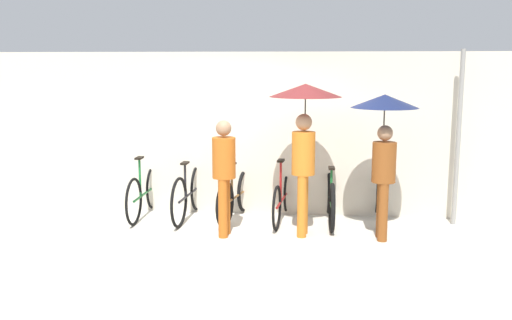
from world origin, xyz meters
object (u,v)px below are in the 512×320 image
object	(u,v)px
parked_bicycle_5	(379,196)
pedestrian_trailing	(384,129)
parked_bicycle_3	(283,197)
parked_bicycle_1	(189,193)
pedestrian_leading	(224,169)
parked_bicycle_2	(236,196)
parked_bicycle_4	(330,198)
pedestrian_center	(305,117)
parked_bicycle_0	(144,192)

from	to	relation	value
parked_bicycle_5	pedestrian_trailing	distance (m)	1.35
parked_bicycle_3	pedestrian_trailing	distance (m)	1.95
parked_bicycle_1	pedestrian_leading	bearing A→B (deg)	-137.08
parked_bicycle_3	parked_bicycle_5	world-z (taller)	parked_bicycle_3
parked_bicycle_2	parked_bicycle_4	xyz separation A→B (m)	(1.44, -0.02, 0.00)
pedestrian_leading	pedestrian_center	bearing A→B (deg)	14.25
parked_bicycle_1	parked_bicycle_2	xyz separation A→B (m)	(0.72, 0.03, -0.03)
pedestrian_trailing	parked_bicycle_3	bearing A→B (deg)	151.54
parked_bicycle_3	parked_bicycle_0	bearing A→B (deg)	95.07
parked_bicycle_1	pedestrian_leading	world-z (taller)	pedestrian_leading
pedestrian_center	pedestrian_trailing	bearing A→B (deg)	1.98
parked_bicycle_1	parked_bicycle_3	world-z (taller)	parked_bicycle_3
parked_bicycle_2	parked_bicycle_3	size ratio (longest dim) A/B	0.95
parked_bicycle_1	parked_bicycle_5	distance (m)	2.89
pedestrian_trailing	parked_bicycle_2	bearing A→B (deg)	159.90
parked_bicycle_1	parked_bicycle_4	bearing A→B (deg)	-86.39
parked_bicycle_2	parked_bicycle_5	xyz separation A→B (m)	(2.17, 0.05, 0.04)
parked_bicycle_5	pedestrian_leading	xyz separation A→B (m)	(-2.20, -0.92, 0.54)
parked_bicycle_1	parked_bicycle_4	size ratio (longest dim) A/B	1.02
parked_bicycle_3	parked_bicycle_5	xyz separation A→B (m)	(1.44, 0.05, 0.04)
pedestrian_leading	parked_bicycle_2	bearing A→B (deg)	90.66
parked_bicycle_4	pedestrian_trailing	bearing A→B (deg)	-136.96
parked_bicycle_5	pedestrian_leading	size ratio (longest dim) A/B	1.11
parked_bicycle_1	pedestrian_center	size ratio (longest dim) A/B	0.84
parked_bicycle_5	pedestrian_center	bearing A→B (deg)	125.60
pedestrian_leading	pedestrian_trailing	world-z (taller)	pedestrian_trailing
parked_bicycle_3	pedestrian_leading	size ratio (longest dim) A/B	1.07
parked_bicycle_3	pedestrian_leading	xyz separation A→B (m)	(-0.75, -0.87, 0.58)
parked_bicycle_0	pedestrian_trailing	bearing A→B (deg)	-101.21
parked_bicycle_1	parked_bicycle_4	world-z (taller)	parked_bicycle_1
parked_bicycle_3	pedestrian_center	xyz separation A→B (m)	(0.33, -0.65, 1.29)
parked_bicycle_3	parked_bicycle_4	distance (m)	0.72
parked_bicycle_5	pedestrian_trailing	world-z (taller)	pedestrian_trailing
parked_bicycle_0	parked_bicycle_5	world-z (taller)	parked_bicycle_0
parked_bicycle_5	parked_bicycle_4	bearing A→B (deg)	99.26
parked_bicycle_1	parked_bicycle_3	distance (m)	1.45
pedestrian_leading	pedestrian_center	xyz separation A→B (m)	(1.09, 0.22, 0.71)
parked_bicycle_2	parked_bicycle_4	distance (m)	1.44
parked_bicycle_0	parked_bicycle_4	xyz separation A→B (m)	(2.89, -0.03, -0.01)
parked_bicycle_3	pedestrian_center	world-z (taller)	pedestrian_center
parked_bicycle_3	pedestrian_trailing	xyz separation A→B (m)	(1.40, -0.71, 1.15)
parked_bicycle_1	pedestrian_trailing	world-z (taller)	pedestrian_trailing
parked_bicycle_0	pedestrian_trailing	world-z (taller)	pedestrian_trailing
parked_bicycle_5	pedestrian_trailing	xyz separation A→B (m)	(-0.04, -0.77, 1.11)
parked_bicycle_3	parked_bicycle_5	bearing A→B (deg)	-82.73
parked_bicycle_1	pedestrian_leading	distance (m)	1.22
parked_bicycle_4	pedestrian_center	xyz separation A→B (m)	(-0.39, -0.63, 1.28)
parked_bicycle_3	parked_bicycle_4	bearing A→B (deg)	-86.53
parked_bicycle_0	parked_bicycle_3	size ratio (longest dim) A/B	0.99
parked_bicycle_4	parked_bicycle_5	distance (m)	0.73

